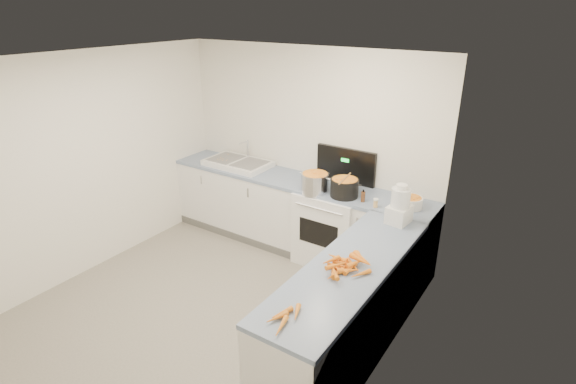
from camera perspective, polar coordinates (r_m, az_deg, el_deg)
The scene contains 19 objects.
floor at distance 4.83m, azimuth -10.61°, elevation -15.10°, with size 3.50×4.00×0.00m, color gray, non-canonical shape.
ceiling at distance 3.86m, azimuth -13.36°, elevation 15.71°, with size 3.50×4.00×0.00m, color white, non-canonical shape.
wall_back at distance 5.67m, azimuth 2.52°, elevation 5.47°, with size 3.50×2.50×0.00m, color white, non-canonical shape.
wall_left at distance 5.51m, azimuth -24.89°, elevation 2.80°, with size 4.00×2.50×0.00m, color white, non-canonical shape.
wall_right at distance 3.30m, azimuth 10.58°, elevation -8.42°, with size 4.00×2.50×0.00m, color white, non-canonical shape.
counter_back at distance 5.71m, azimuth 0.82°, elevation -2.76°, with size 3.50×0.62×0.94m.
counter_right at distance 4.06m, azimuth 7.54°, elevation -14.83°, with size 0.62×2.20×0.94m.
stove at distance 5.45m, azimuth 5.61°, elevation -4.15°, with size 0.76×0.65×1.36m.
sink at distance 6.02m, azimuth -6.37°, elevation 3.67°, with size 0.86×0.52×0.31m.
steel_pot at distance 5.15m, azimuth 3.44°, elevation 1.14°, with size 0.32×0.32×0.23m, color silver.
black_pot at distance 5.04m, azimuth 7.17°, elevation 0.43°, with size 0.31×0.31×0.22m, color black.
wooden_spoon at distance 5.00m, azimuth 7.24°, elevation 1.73°, with size 0.02×0.02×0.38m, color #AD7A47.
mixing_bowl at distance 4.92m, azimuth 15.29°, elevation -1.28°, with size 0.25×0.25×0.12m, color white.
extract_bottle at distance 4.95m, azimuth 9.51°, elevation -0.60°, with size 0.05×0.05×0.11m, color #593319.
spice_jar at distance 4.85m, azimuth 11.06°, elevation -1.46°, with size 0.05×0.05×0.08m, color #E5B266.
food_processor at distance 4.51m, azimuth 14.01°, elevation -1.79°, with size 0.22×0.26×0.40m.
carrot_pile at distance 3.72m, azimuth 7.40°, elevation -9.20°, with size 0.40×0.45×0.09m.
peeled_carrots at distance 3.18m, azimuth -0.49°, elevation -15.65°, with size 0.18×0.36×0.04m.
peelings at distance 6.12m, azimuth -8.00°, elevation 4.27°, with size 0.18×0.28×0.01m.
Camera 1 is at (2.78, -2.64, 2.94)m, focal length 28.00 mm.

